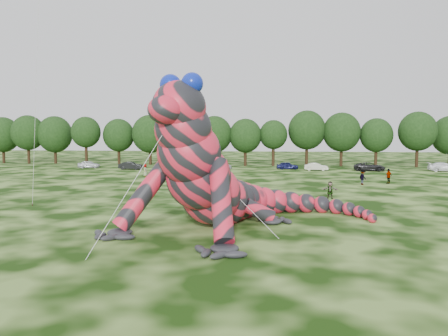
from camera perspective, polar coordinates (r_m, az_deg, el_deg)
ground at (r=26.49m, az=4.59°, el=-9.28°), size 240.00×240.00×0.00m
inflatable_gecko at (r=30.19m, az=-0.34°, el=1.95°), size 23.18×24.80×9.89m
tree_0 at (r=101.33m, az=-26.89°, el=3.28°), size 6.91×6.22×9.51m
tree_1 at (r=97.06m, az=-24.20°, el=3.42°), size 6.74×6.07×9.81m
tree_2 at (r=95.11m, az=-21.20°, el=3.45°), size 7.04×6.34×9.64m
tree_3 at (r=90.43m, az=-17.58°, el=3.43°), size 5.81×5.23×9.44m
tree_4 at (r=89.71m, az=-13.59°, el=3.39°), size 6.22×5.60×9.06m
tree_5 at (r=87.45m, az=-9.63°, el=3.66°), size 7.16×6.44×9.80m
tree_6 at (r=84.40m, az=-6.31°, el=3.56°), size 6.52×5.86×9.49m
tree_7 at (r=83.22m, az=-1.25°, el=3.57°), size 6.68×6.01×9.48m
tree_8 at (r=82.85m, az=2.80°, el=3.37°), size 6.14×5.53×8.94m
tree_9 at (r=83.07m, az=6.46°, el=3.26°), size 5.27×4.74×8.68m
tree_10 at (r=84.55m, az=10.77°, el=3.85°), size 7.09×6.38×10.50m
tree_11 at (r=84.92m, az=15.10°, el=3.63°), size 7.01×6.31×10.07m
tree_12 at (r=85.67m, az=19.26°, el=3.17°), size 5.99×5.39×8.97m
tree_13 at (r=86.96m, az=23.94°, el=3.43°), size 6.83×6.15×10.13m
car_0 at (r=81.55m, az=-17.23°, el=0.46°), size 4.06×2.26×1.30m
car_1 at (r=76.25m, az=-12.09°, el=0.30°), size 4.12×1.57×1.34m
car_2 at (r=76.93m, az=-6.11°, el=0.45°), size 5.14×2.40×1.42m
car_3 at (r=75.51m, az=-0.73°, el=0.37°), size 4.98×2.78×1.36m
car_4 at (r=75.95m, az=8.28°, el=0.32°), size 3.91×1.93×1.28m
car_5 at (r=74.33m, az=11.96°, el=0.17°), size 3.97×1.58×1.28m
car_6 at (r=76.00m, az=18.47°, el=0.17°), size 5.45×3.34×1.41m
car_7 at (r=79.53m, az=26.83°, el=0.12°), size 5.26×2.66×1.46m
spectator_3 at (r=57.86m, az=20.70°, el=-1.01°), size 1.14×1.04×1.87m
spectator_5 at (r=43.23m, az=13.69°, el=-2.82°), size 1.61×0.69×1.68m
spectator_1 at (r=47.90m, az=-4.68°, el=-2.02°), size 0.77×0.90×1.60m
spectator_0 at (r=50.28m, az=-3.40°, el=-1.59°), size 0.63×0.76×1.77m
spectator_2 at (r=55.53m, az=17.68°, el=-1.16°), size 1.10×1.38×1.87m
spectator_4 at (r=64.00m, az=-10.24°, el=-0.29°), size 0.82×1.01×1.80m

